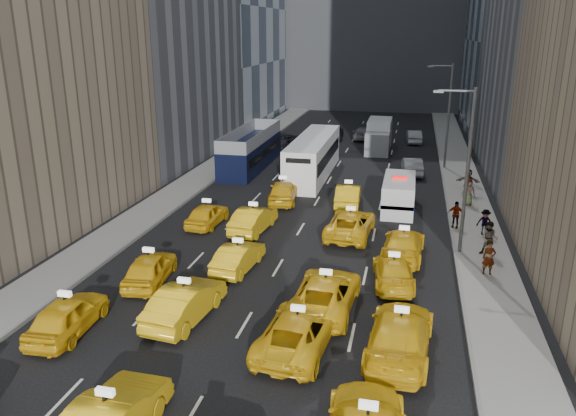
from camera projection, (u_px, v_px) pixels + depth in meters
The scene contains 36 objects.
ground at pixel (229, 350), 21.59m from camera, with size 160.00×160.00×0.00m, color black.
sidewalk_west at pixel (204, 175), 46.97m from camera, with size 3.00×90.00×0.15m, color gray.
sidewalk_east at pixel (464, 190), 42.63m from camera, with size 3.00×90.00×0.15m, color gray.
curb_west at pixel (220, 176), 46.67m from camera, with size 0.15×90.00×0.18m, color slate.
curb_east at pixel (445, 189), 42.93m from camera, with size 0.15×90.00×0.18m, color slate.
streetlight_near at pixel (466, 166), 29.34m from camera, with size 2.15×0.22×9.00m.
streetlight_far at pixel (447, 113), 47.93m from camera, with size 2.15×0.22×9.00m.
taxi_4 at pixel (68, 316), 22.65m from camera, with size 1.79×4.44×1.51m, color yellow.
taxi_5 at pixel (185, 302), 23.68m from camera, with size 1.67×4.80×1.58m, color yellow.
taxi_6 at pixel (298, 330), 21.56m from camera, with size 2.46×5.33×1.48m, color yellow.
taxi_7 at pixel (400, 334), 21.14m from camera, with size 2.31×5.68×1.65m, color yellow.
taxi_8 at pixel (150, 268), 27.13m from camera, with size 1.75×4.36×1.49m, color yellow.
taxi_9 at pixel (238, 257), 28.64m from camera, with size 1.46×4.18×1.38m, color yellow.
taxi_10 at pixel (326, 293), 24.58m from camera, with size 2.55×5.54×1.54m, color yellow.
taxi_11 at pixel (393, 271), 27.01m from camera, with size 1.85×4.55×1.32m, color yellow.
taxi_12 at pixel (207, 215), 35.07m from camera, with size 1.66×4.13×1.41m, color yellow.
taxi_13 at pixel (253, 219), 34.07m from camera, with size 1.60×4.59×1.51m, color yellow.
taxi_14 at pixel (350, 224), 33.31m from camera, with size 2.47×5.37×1.49m, color yellow.
taxi_15 at pixel (403, 245), 30.08m from camera, with size 2.09×5.14×1.49m, color yellow.
taxi_16 at pixel (283, 191), 39.72m from camera, with size 1.88×4.67×1.59m, color yellow.
taxi_17 at pixel (348, 195), 38.92m from camera, with size 1.61×4.61×1.52m, color yellow.
nypd_van at pixel (399, 195), 38.01m from camera, with size 2.68×5.61×2.33m.
double_decker at pixel (251, 149), 49.39m from camera, with size 4.08×11.86×3.38m.
city_bus at pixel (313, 157), 46.65m from camera, with size 3.06×12.73×3.27m.
box_truck at pixel (379, 136), 56.25m from camera, with size 2.70×6.80×3.05m.
misc_car_0 at pixel (412, 166), 47.34m from camera, with size 1.52×4.37×1.44m, color #95989C.
misc_car_1 at pixel (283, 140), 58.10m from camera, with size 2.56×5.55×1.54m, color black.
misc_car_2 at pixel (364, 133), 62.33m from camera, with size 1.91×4.69×1.36m, color gray.
misc_car_3 at pixel (334, 132), 62.29m from camera, with size 1.98×4.92×1.68m, color black.
misc_car_4 at pixel (414, 137), 60.35m from camera, with size 1.46×4.18×1.38m, color #9C9EA4.
pedestrian_0 at pixel (489, 258), 27.64m from camera, with size 0.64×0.42×1.74m, color gray.
pedestrian_1 at pixel (489, 239), 29.96m from camera, with size 0.92×0.51×1.90m, color gray.
pedestrian_2 at pixel (485, 222), 33.02m from camera, with size 1.01×0.42×1.56m, color gray.
pedestrian_3 at pixel (456, 214), 34.18m from camera, with size 0.98×0.45×1.68m, color gray.
pedestrian_4 at pixel (468, 192), 38.61m from camera, with size 0.89×0.49×1.83m, color gray.
pedestrian_5 at pixel (468, 181), 41.20m from camera, with size 1.72×0.49×1.85m, color gray.
Camera 1 is at (6.30, -17.94, 11.83)m, focal length 35.00 mm.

